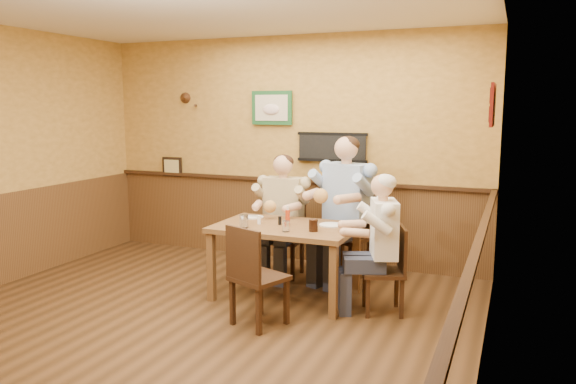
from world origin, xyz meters
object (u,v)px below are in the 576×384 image
diner_tan_shirt (284,222)px  diner_blue_polo (347,216)px  dining_table (285,234)px  pepper_shaker (280,221)px  chair_back_right (346,235)px  water_glass_left (244,221)px  diner_white_elder (384,251)px  chair_right_end (383,270)px  cola_tumbler (313,225)px  hot_sauce_bottle (288,217)px  chair_near_side (259,275)px  water_glass_mid (286,226)px  chair_back_left (284,238)px  salt_shaker (259,220)px

diner_tan_shirt → diner_blue_polo: bearing=7.4°
dining_table → pepper_shaker: (-0.06, 0.00, 0.14)m
chair_back_right → water_glass_left: chair_back_right is taller
diner_white_elder → water_glass_left: 1.39m
dining_table → diner_blue_polo: 0.90m
chair_right_end → diner_tan_shirt: diner_tan_shirt is taller
diner_tan_shirt → diner_white_elder: size_ratio=1.06×
water_glass_left → cola_tumbler: size_ratio=1.14×
hot_sauce_bottle → diner_tan_shirt: bearing=115.7°
chair_near_side → hot_sauce_bottle: (-0.04, 0.75, 0.38)m
water_glass_mid → chair_back_left: bearing=113.8°
diner_tan_shirt → salt_shaker: diner_tan_shirt is taller
chair_back_left → hot_sauce_bottle: (0.33, -0.69, 0.40)m
pepper_shaker → water_glass_mid: bearing=-56.5°
chair_back_left → diner_white_elder: size_ratio=0.74×
diner_white_elder → hot_sauce_bottle: 1.02m
salt_shaker → pepper_shaker: size_ratio=1.04×
diner_blue_polo → diner_white_elder: bearing=-36.9°
water_glass_left → salt_shaker: water_glass_left is taller
diner_blue_polo → water_glass_left: (-0.75, -1.06, 0.09)m
chair_back_right → chair_right_end: chair_back_right is taller
water_glass_left → hot_sauce_bottle: 0.44m
chair_back_left → diner_tan_shirt: 0.19m
pepper_shaker → cola_tumbler: bearing=-20.3°
dining_table → chair_right_end: bearing=-3.2°
chair_right_end → salt_shaker: 1.35m
dining_table → chair_back_left: chair_back_left is taller
pepper_shaker → chair_near_side: bearing=-80.3°
chair_right_end → diner_blue_polo: 1.10m
water_glass_left → pepper_shaker: size_ratio=1.51×
diner_white_elder → water_glass_left: size_ratio=9.05×
chair_right_end → water_glass_left: size_ratio=6.34×
pepper_shaker → chair_right_end: bearing=-3.1°
chair_back_left → cola_tumbler: chair_back_left is taller
dining_table → diner_white_elder: (1.02, -0.06, -0.06)m
diner_tan_shirt → pepper_shaker: size_ratio=14.51×
water_glass_mid → cola_tumbler: size_ratio=0.92×
chair_back_left → pepper_shaker: bearing=-73.0°
chair_back_left → dining_table: bearing=-68.6°
dining_table → cola_tumbler: (0.36, -0.15, 0.15)m
water_glass_left → chair_near_side: bearing=-51.5°
chair_right_end → diner_blue_polo: bearing=-164.7°
water_glass_left → water_glass_mid: bearing=-0.8°
dining_table → pepper_shaker: bearing=179.7°
chair_back_left → water_glass_left: (-0.04, -0.93, 0.37)m
water_glass_mid → diner_tan_shirt: bearing=113.8°
water_glass_left → hot_sauce_bottle: size_ratio=0.72×
chair_right_end → pepper_shaker: 1.15m
chair_right_end → chair_near_side: chair_near_side is taller
chair_back_left → water_glass_mid: (0.42, -0.94, 0.36)m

